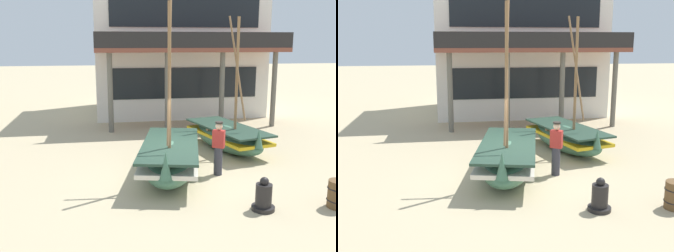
# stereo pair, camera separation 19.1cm
# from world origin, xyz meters

# --- Properties ---
(ground_plane) EXTENTS (120.00, 120.00, 0.00)m
(ground_plane) POSITION_xyz_m (0.00, 0.00, 0.00)
(ground_plane) COLOR tan
(fishing_boat_near_left) EXTENTS (2.46, 4.31, 4.97)m
(fishing_boat_near_left) POSITION_xyz_m (2.60, 2.73, 0.52)
(fishing_boat_near_left) COLOR #427056
(fishing_boat_near_left) RESTS_ON ground
(fishing_boat_centre_large) EXTENTS (2.61, 4.65, 5.48)m
(fishing_boat_centre_large) POSITION_xyz_m (-0.06, 0.22, 0.58)
(fishing_boat_centre_large) COLOR #427056
(fishing_boat_centre_large) RESTS_ON ground
(fisherman_by_hull) EXTENTS (0.42, 0.37, 1.68)m
(fisherman_by_hull) POSITION_xyz_m (1.41, 0.04, 0.83)
(fisherman_by_hull) COLOR #33333D
(fisherman_by_hull) RESTS_ON ground
(capstan_winch) EXTENTS (0.57, 0.57, 0.85)m
(capstan_winch) POSITION_xyz_m (1.75, -2.67, 0.33)
(capstan_winch) COLOR black
(capstan_winch) RESTS_ON ground
(harbor_building_main) EXTENTS (9.49, 8.98, 7.49)m
(harbor_building_main) POSITION_xyz_m (2.22, 11.77, 3.75)
(harbor_building_main) COLOR white
(harbor_building_main) RESTS_ON ground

